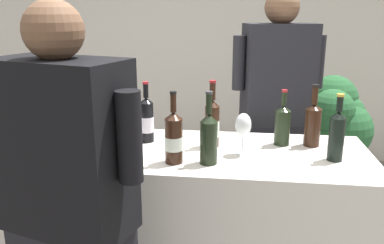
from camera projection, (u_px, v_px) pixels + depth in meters
wall_back at (220, 33)px, 4.43m from camera, size 8.00×0.10×2.80m
counter at (190, 232)px, 2.19m from camera, size 1.83×0.69×0.95m
wine_bottle_0 at (283, 124)px, 2.12m from camera, size 0.08×0.08×0.30m
wine_bottle_1 at (209, 137)px, 1.85m from camera, size 0.08×0.08×0.34m
wine_bottle_2 at (121, 127)px, 2.03m from camera, size 0.08×0.08×0.34m
wine_bottle_3 at (31, 132)px, 1.96m from camera, size 0.08×0.08×0.33m
wine_bottle_4 at (174, 138)px, 1.86m from camera, size 0.09×0.09×0.34m
wine_bottle_5 at (313, 123)px, 2.10m from camera, size 0.08×0.08×0.33m
wine_bottle_6 at (212, 123)px, 2.09m from camera, size 0.08×0.08×0.35m
wine_bottle_7 at (337, 134)px, 1.89m from camera, size 0.07×0.07×0.32m
wine_bottle_8 at (111, 133)px, 1.93m from camera, size 0.07×0.07×0.33m
wine_bottle_9 at (147, 120)px, 2.17m from camera, size 0.08×0.08×0.33m
wine_bottle_10 at (50, 120)px, 2.15m from camera, size 0.08×0.08×0.35m
wine_glass at (243, 126)px, 1.96m from camera, size 0.08×0.08×0.21m
ice_bucket at (85, 125)px, 2.08m from camera, size 0.21×0.21×0.23m
person_server at (275, 131)px, 2.66m from camera, size 0.58×0.34×1.77m
person_guest at (73, 244)px, 1.47m from camera, size 0.59×0.36×1.68m
potted_shrub at (336, 125)px, 3.22m from camera, size 0.51×0.56×1.15m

